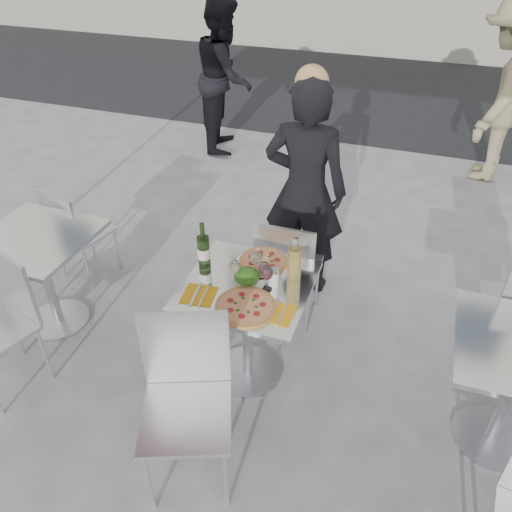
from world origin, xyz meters
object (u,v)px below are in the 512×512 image
(pizza_near, at_px, (246,307))
(napkin_right, at_px, (277,313))
(wineglass_red_b, at_px, (264,269))
(side_chair_lfar, at_px, (73,228))
(sugar_shaker, at_px, (273,277))
(woman_diner, at_px, (305,191))
(wineglass_white_a, at_px, (235,268))
(salad_plate, at_px, (247,277))
(wineglass_white_b, at_px, (256,259))
(chair_near, at_px, (186,388))
(chair_far, at_px, (287,265))
(pedestrian_b, at_px, (502,93))
(main_table, at_px, (248,312))
(pizza_far, at_px, (264,262))
(side_table_left, at_px, (42,263))
(side_chair_lnear, at_px, (4,313))
(wineglass_red_a, at_px, (267,274))
(carafe, at_px, (295,263))
(wine_bottle, at_px, (204,249))
(pedestrian_a, at_px, (225,77))
(napkin_left, at_px, (199,295))

(pizza_near, xyz_separation_m, napkin_right, (0.17, 0.02, -0.01))
(wineglass_red_b, distance_m, napkin_right, 0.28)
(side_chair_lfar, relative_size, sugar_shaker, 7.69)
(woman_diner, bearing_deg, wineglass_white_a, 82.16)
(sugar_shaker, height_order, napkin_right, sugar_shaker)
(side_chair_lfar, distance_m, salad_plate, 1.71)
(wineglass_white_a, relative_size, wineglass_red_b, 1.00)
(woman_diner, xyz_separation_m, wineglass_white_b, (-0.05, -0.94, 0.02))
(chair_near, xyz_separation_m, sugar_shaker, (0.22, 0.72, 0.23))
(pizza_near, bearing_deg, wineglass_red_b, 82.98)
(chair_far, height_order, pedestrian_b, pedestrian_b)
(main_table, xyz_separation_m, pizza_far, (0.03, 0.21, 0.23))
(pedestrian_b, relative_size, pizza_far, 5.48)
(side_table_left, xyz_separation_m, side_chair_lnear, (0.12, -0.49, -0.00))
(wineglass_red_a, relative_size, napkin_right, 0.79)
(carafe, height_order, wineglass_red_b, carafe)
(side_chair_lfar, relative_size, wineglass_white_a, 5.23)
(chair_near, relative_size, salad_plate, 4.41)
(side_chair_lnear, height_order, wineglass_red_a, wineglass_red_a)
(wineglass_white_b, height_order, wineglass_red_a, same)
(pizza_near, bearing_deg, wineglass_red_a, 73.34)
(pizza_far, bearing_deg, chair_near, -96.81)
(chair_near, distance_m, pedestrian_b, 4.58)
(napkin_right, bearing_deg, carafe, 89.09)
(chair_near, height_order, napkin_right, chair_near)
(woman_diner, relative_size, wineglass_red_b, 10.63)
(chair_near, xyz_separation_m, side_chair_lnear, (-1.30, 0.18, -0.04))
(wineglass_red_b, bearing_deg, main_table, -158.78)
(side_chair_lnear, height_order, wine_bottle, wine_bottle)
(chair_near, bearing_deg, main_table, 61.44)
(pedestrian_a, height_order, napkin_right, pedestrian_a)
(wineglass_white_b, distance_m, napkin_right, 0.38)
(pedestrian_b, bearing_deg, wineglass_white_b, -7.65)
(pedestrian_a, bearing_deg, main_table, -171.70)
(pedestrian_b, relative_size, wineglass_white_a, 11.76)
(chair_near, height_order, pizza_near, chair_near)
(side_chair_lfar, relative_size, pizza_far, 2.43)
(side_table_left, xyz_separation_m, chair_far, (1.59, 0.54, -0.01))
(side_chair_lfar, bearing_deg, wine_bottle, 175.95)
(chair_far, xyz_separation_m, side_chair_lfar, (-1.71, -0.04, -0.04))
(woman_diner, distance_m, wineglass_red_b, 1.02)
(salad_plate, bearing_deg, carafe, 24.19)
(wineglass_white_b, bearing_deg, main_table, -96.47)
(woman_diner, height_order, wineglass_red_b, woman_diner)
(main_table, relative_size, wineglass_red_b, 4.76)
(pizza_near, bearing_deg, main_table, 107.64)
(napkin_left, bearing_deg, woman_diner, 70.24)
(chair_near, xyz_separation_m, woman_diner, (0.14, 1.72, 0.26))
(pizza_near, bearing_deg, wine_bottle, 142.40)
(sugar_shaker, xyz_separation_m, wineglass_white_b, (-0.13, 0.06, 0.06))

